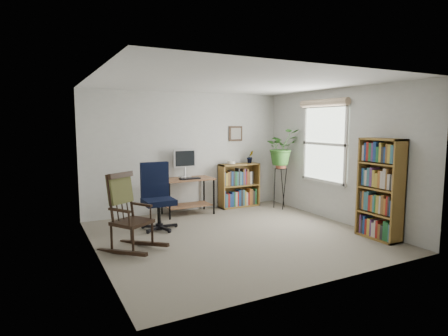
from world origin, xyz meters
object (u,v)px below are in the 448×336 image
office_chair (159,196)px  tall_bookshelf (380,189)px  rocking_chair (132,212)px  low_bookshelf (239,185)px  desk (188,196)px

office_chair → tall_bookshelf: 3.54m
rocking_chair → low_bookshelf: 3.23m
office_chair → tall_bookshelf: (2.88, -2.05, 0.21)m
rocking_chair → office_chair: bearing=19.9°
tall_bookshelf → office_chair: bearing=144.6°
desk → office_chair: size_ratio=0.87×
office_chair → low_bookshelf: (2.07, 0.90, -0.11)m
tall_bookshelf → desk: bearing=125.9°
desk → low_bookshelf: 1.24m
desk → tall_bookshelf: 3.52m
low_bookshelf → tall_bookshelf: bearing=-74.5°
rocking_chair → tall_bookshelf: (3.54, -1.21, 0.22)m
desk → low_bookshelf: size_ratio=1.07×
office_chair → rocking_chair: 1.06m
desk → rocking_chair: (-1.49, -1.61, 0.20)m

